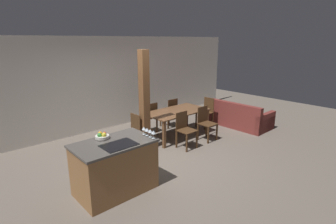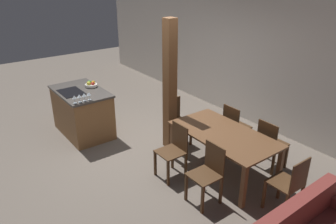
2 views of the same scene
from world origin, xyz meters
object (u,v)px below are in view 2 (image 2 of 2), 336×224
at_px(dining_chair_near_right, 208,173).
at_px(dining_chair_foot_end, 290,184).
at_px(timber_post, 170,87).
at_px(dining_chair_far_left, 235,126).
at_px(wine_glass_end, 89,94).
at_px(kitchen_island, 82,112).
at_px(wine_glass_far, 84,95).
at_px(dining_table, 224,138).
at_px(dining_chair_far_right, 270,144).
at_px(wine_glass_near, 74,97).
at_px(wine_glass_middle, 79,96).
at_px(dining_chair_near_left, 174,150).
at_px(fruit_bowl, 91,84).
at_px(dining_chair_head_end, 176,120).

distance_m(dining_chair_near_right, dining_chair_foot_end, 1.11).
bearing_deg(dining_chair_near_right, timber_post, 161.79).
bearing_deg(dining_chair_far_left, timber_post, 46.80).
relative_size(wine_glass_end, dining_chair_foot_end, 0.16).
relative_size(kitchen_island, dining_chair_near_right, 1.52).
xyz_separation_m(wine_glass_far, dining_table, (2.11, 1.43, -0.42)).
distance_m(wine_glass_end, dining_chair_foot_end, 3.66).
bearing_deg(kitchen_island, dining_chair_far_right, 32.40).
bearing_deg(dining_table, dining_chair_far_right, 60.55).
height_order(wine_glass_near, wine_glass_middle, same).
bearing_deg(dining_chair_far_right, dining_chair_near_right, 90.00).
height_order(dining_chair_near_left, timber_post, timber_post).
relative_size(fruit_bowl, wine_glass_near, 1.66).
distance_m(wine_glass_end, dining_chair_near_left, 1.91).
distance_m(dining_table, dining_chair_far_left, 0.82).
bearing_deg(timber_post, dining_chair_near_right, -18.21).
relative_size(kitchen_island, timber_post, 0.56).
distance_m(wine_glass_near, dining_chair_near_right, 2.73).
relative_size(fruit_bowl, wine_glass_end, 1.66).
relative_size(fruit_bowl, wine_glass_far, 1.66).
height_order(dining_chair_near_left, dining_chair_near_right, same).
bearing_deg(wine_glass_end, dining_chair_far_right, 39.10).
bearing_deg(kitchen_island, dining_chair_head_end, 41.04).
height_order(wine_glass_near, dining_chair_near_left, wine_glass_near).
distance_m(dining_chair_near_right, dining_chair_head_end, 1.79).
distance_m(dining_table, dining_chair_foot_end, 1.26).
height_order(wine_glass_near, dining_chair_far_right, wine_glass_near).
height_order(dining_table, dining_chair_head_end, dining_chair_head_end).
bearing_deg(dining_chair_far_right, dining_chair_foot_end, 140.60).
bearing_deg(wine_glass_middle, dining_chair_near_right, 18.04).
bearing_deg(dining_table, kitchen_island, -154.91).
bearing_deg(timber_post, dining_chair_foot_end, 3.97).
height_order(kitchen_island, dining_chair_far_right, kitchen_island).
xyz_separation_m(fruit_bowl, wine_glass_middle, (0.66, -0.52, 0.07)).
distance_m(dining_table, timber_post, 1.35).
distance_m(dining_chair_foot_end, timber_post, 2.58).
bearing_deg(dining_table, timber_post, -171.98).
bearing_deg(dining_chair_foot_end, wine_glass_near, -64.40).
relative_size(wine_glass_end, dining_chair_far_left, 0.16).
bearing_deg(wine_glass_near, kitchen_island, 150.27).
xyz_separation_m(dining_table, dining_chair_far_left, (-0.40, 0.70, -0.16)).
distance_m(wine_glass_end, dining_table, 2.53).
distance_m(fruit_bowl, dining_chair_head_end, 1.89).
height_order(wine_glass_end, dining_table, wine_glass_end).
bearing_deg(dining_table, fruit_bowl, -160.16).
bearing_deg(wine_glass_end, wine_glass_far, -90.00).
bearing_deg(wine_glass_middle, dining_chair_foot_end, 24.31).
distance_m(wine_glass_middle, dining_chair_far_left, 2.86).
xyz_separation_m(dining_chair_far_right, timber_post, (-1.61, -0.87, 0.72)).
bearing_deg(timber_post, wine_glass_middle, -123.52).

